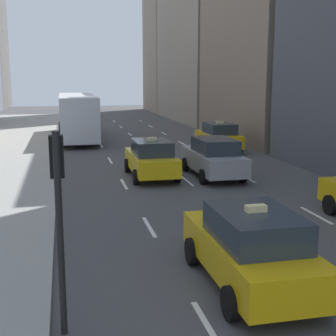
% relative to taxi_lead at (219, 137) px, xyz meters
% --- Properties ---
extents(lane_markings, '(5.72, 56.00, 0.01)m').
position_rel_taxi_lead_xyz_m(lane_markings, '(-4.20, -5.21, -0.87)').
color(lane_markings, white).
rests_on(lane_markings, ground).
extents(taxi_lead, '(2.02, 4.40, 1.87)m').
position_rel_taxi_lead_xyz_m(taxi_lead, '(0.00, 0.00, 0.00)').
color(taxi_lead, yellow).
rests_on(taxi_lead, ground).
extents(taxi_second, '(2.02, 4.40, 1.87)m').
position_rel_taxi_lead_xyz_m(taxi_second, '(-5.60, -18.71, 0.00)').
color(taxi_second, yellow).
rests_on(taxi_second, ground).
extents(taxi_third, '(2.02, 4.40, 1.87)m').
position_rel_taxi_lead_xyz_m(taxi_third, '(-5.60, -7.08, 0.00)').
color(taxi_third, yellow).
rests_on(taxi_third, ground).
extents(sedan_black_near, '(2.02, 4.79, 1.79)m').
position_rel_taxi_lead_xyz_m(sedan_black_near, '(-2.80, -7.54, 0.03)').
color(sedan_black_near, '#9EA0A5').
rests_on(sedan_black_near, ground).
extents(city_bus, '(2.80, 11.61, 3.25)m').
position_rel_taxi_lead_xyz_m(city_bus, '(-8.41, 7.68, 0.91)').
color(city_bus, silver).
rests_on(city_bus, ground).
extents(traffic_light_pole, '(0.24, 0.42, 3.60)m').
position_rel_taxi_lead_xyz_m(traffic_light_pole, '(-9.55, -19.73, 1.53)').
color(traffic_light_pole, black).
rests_on(traffic_light_pole, ground).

